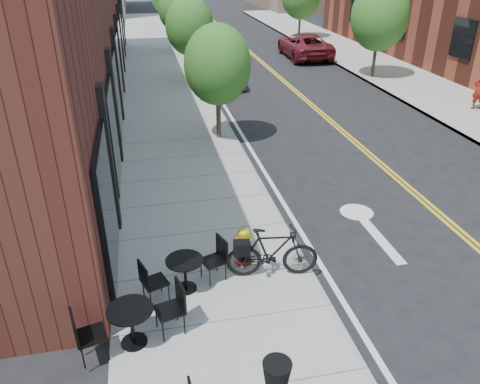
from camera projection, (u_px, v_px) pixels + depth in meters
ground at (331, 310)px, 8.72m from camera, size 120.00×120.00×0.00m
sidewalk_near at (177, 132)px, 17.00m from camera, size 4.00×70.00×0.12m
sidewalk_far at (469, 111)px, 19.19m from camera, size 4.00×70.00×0.12m
building_near at (45, 21)px, 18.05m from camera, size 5.00×28.00×7.00m
tree_near_a at (217, 65)px, 15.21m from camera, size 2.20×2.20×3.81m
tree_near_b at (190, 26)px, 22.09m from camera, size 2.30×2.30×3.98m
tree_near_c at (175, 11)px, 29.12m from camera, size 2.10×2.10×3.67m
tree_far_b at (380, 16)px, 22.75m from camera, size 2.80×2.80×4.62m
fire_hydrant at (244, 246)px, 9.67m from camera, size 0.42×0.42×0.83m
bicycle_right at (272, 252)px, 9.20m from camera, size 1.88×0.78×1.10m
bistro_set_a at (131, 321)px, 7.61m from camera, size 1.79×0.92×0.94m
bistro_set_c at (185, 270)px, 8.86m from camera, size 1.69×0.97×0.89m
parked_car_a at (228, 71)px, 22.85m from camera, size 1.75×3.82×1.27m
parked_car_b at (214, 49)px, 27.88m from camera, size 1.73×3.97×1.27m
parked_car_c at (199, 40)px, 30.08m from camera, size 2.21×5.22×1.50m
parked_car_far at (304, 46)px, 28.44m from camera, size 2.58×5.28×1.45m
pedestrian at (480, 89)px, 18.85m from camera, size 0.65×0.48×1.61m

